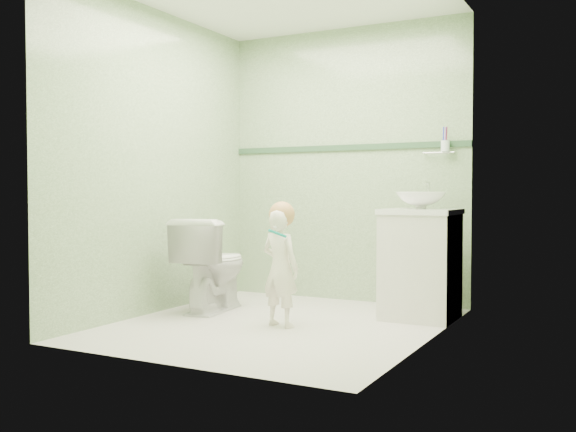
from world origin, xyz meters
The scene contains 12 objects.
ground centered at (0.00, 0.00, 0.00)m, with size 2.50×2.50×0.00m, color silver.
room_shell centered at (0.00, 0.00, 1.20)m, with size 2.50×2.54×2.40m.
trim_stripe centered at (0.00, 1.24, 1.35)m, with size 2.20×0.02×0.05m, color #305235.
vanity centered at (0.84, 0.70, 0.40)m, with size 0.52×0.50×0.80m, color silver.
counter centered at (0.84, 0.70, 0.81)m, with size 0.54×0.52×0.04m, color white.
basin centered at (0.84, 0.70, 0.89)m, with size 0.37×0.37×0.13m, color white.
faucet centered at (0.84, 0.89, 0.97)m, with size 0.03×0.13×0.18m.
cup_holder centered at (0.89, 1.18, 1.33)m, with size 0.26×0.07×0.21m.
toilet centered at (-0.74, 0.25, 0.38)m, with size 0.42×0.74×0.75m, color white.
toddler centered at (0.04, -0.04, 0.42)m, with size 0.30×0.20×0.83m, color white.
hair_cap centered at (0.04, -0.02, 0.80)m, with size 0.18×0.18×0.18m, color tan.
teal_toothbrush centered at (0.09, -0.18, 0.68)m, with size 0.11×0.14×0.08m.
Camera 1 is at (2.22, -4.10, 0.95)m, focal length 40.69 mm.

